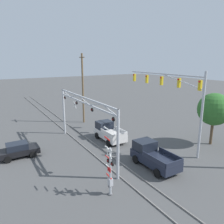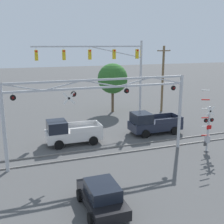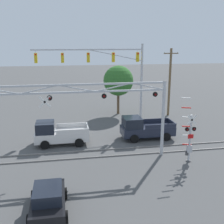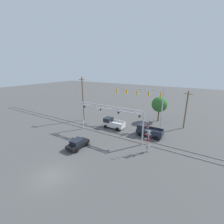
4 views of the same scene
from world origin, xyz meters
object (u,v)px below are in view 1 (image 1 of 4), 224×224
at_px(pickup_truck_lead, 109,132).
at_px(pickup_truck_following, 152,156).
at_px(crossing_gantry, 84,113).
at_px(sedan_waiting, 18,150).
at_px(crossing_signal_mast, 110,171).
at_px(utility_pole_left, 83,88).
at_px(background_tree_beyond_span, 214,109).
at_px(traffic_signal_span, 178,93).

distance_m(pickup_truck_lead, pickup_truck_following, 8.02).
xyz_separation_m(crossing_gantry, sedan_waiting, (-2.05, -6.52, -3.50)).
xyz_separation_m(pickup_truck_lead, pickup_truck_following, (8.01, 0.13, 0.00)).
bearing_deg(pickup_truck_lead, crossing_signal_mast, -29.53).
bearing_deg(crossing_gantry, pickup_truck_following, 32.17).
distance_m(crossing_gantry, pickup_truck_lead, 5.34).
relative_size(crossing_signal_mast, pickup_truck_lead, 1.08).
bearing_deg(pickup_truck_following, crossing_gantry, -147.83).
xyz_separation_m(crossing_gantry, pickup_truck_lead, (-1.58, 3.92, -3.27)).
bearing_deg(crossing_gantry, utility_pole_left, 157.00).
bearing_deg(utility_pole_left, crossing_gantry, -23.00).
relative_size(utility_pole_left, background_tree_beyond_span, 1.75).
bearing_deg(utility_pole_left, crossing_signal_mast, -18.02).
bearing_deg(crossing_gantry, pickup_truck_lead, 111.95).
bearing_deg(crossing_gantry, background_tree_beyond_span, 66.76).
distance_m(crossing_gantry, traffic_signal_span, 10.31).
bearing_deg(pickup_truck_lead, background_tree_beyond_span, 52.56).
relative_size(crossing_signal_mast, sedan_waiting, 1.31).
xyz_separation_m(crossing_gantry, background_tree_beyond_span, (5.85, 13.61, -0.04)).
relative_size(traffic_signal_span, background_tree_beyond_span, 1.91).
distance_m(pickup_truck_lead, sedan_waiting, 10.45).
height_order(traffic_signal_span, utility_pole_left, utility_pole_left).
relative_size(pickup_truck_following, sedan_waiting, 1.27).
distance_m(traffic_signal_span, pickup_truck_following, 7.65).
xyz_separation_m(pickup_truck_following, utility_pole_left, (-16.79, 0.35, 4.49)).
bearing_deg(crossing_signal_mast, crossing_gantry, 168.62).
height_order(pickup_truck_lead, pickup_truck_following, same).
bearing_deg(pickup_truck_lead, traffic_signal_span, 41.76).
bearing_deg(pickup_truck_following, utility_pole_left, 178.81).
bearing_deg(sedan_waiting, pickup_truck_following, 51.21).
xyz_separation_m(pickup_truck_lead, background_tree_beyond_span, (7.43, 9.70, 3.23)).
bearing_deg(pickup_truck_lead, sedan_waiting, -92.60).
height_order(traffic_signal_span, background_tree_beyond_span, traffic_signal_span).
relative_size(crossing_gantry, background_tree_beyond_span, 2.24).
distance_m(crossing_signal_mast, utility_pole_left, 19.93).
xyz_separation_m(traffic_signal_span, pickup_truck_lead, (-5.87, -5.24, -5.28)).
bearing_deg(crossing_gantry, traffic_signal_span, 64.90).
bearing_deg(sedan_waiting, pickup_truck_lead, 87.40).
distance_m(pickup_truck_following, sedan_waiting, 13.55).
distance_m(crossing_signal_mast, sedan_waiting, 11.47).
bearing_deg(crossing_signal_mast, traffic_signal_span, 110.22).
height_order(pickup_truck_following, utility_pole_left, utility_pole_left).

